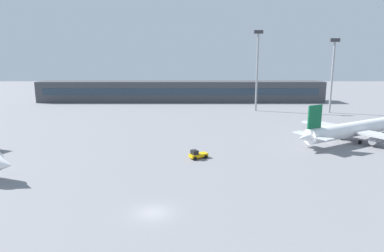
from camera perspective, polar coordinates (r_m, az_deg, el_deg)
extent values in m
plane|color=gray|center=(81.73, -3.41, -2.06)|extent=(400.00, 400.00, 0.00)
cube|color=#3F4247|center=(150.26, -1.84, 5.91)|extent=(124.50, 12.00, 9.00)
cube|color=#263847|center=(144.20, -1.92, 5.85)|extent=(118.27, 0.16, 2.80)
cone|color=white|center=(59.35, -29.48, -5.61)|extent=(5.02, 4.69, 3.50)
cylinder|color=white|center=(86.93, 26.14, -0.42)|extent=(29.35, 19.40, 3.39)
cone|color=white|center=(73.15, 18.60, -1.90)|extent=(4.13, 3.78, 2.38)
cube|color=#0C5933|center=(74.40, 20.16, 1.48)|extent=(3.54, 2.29, 4.91)
cube|color=silver|center=(74.94, 19.82, -1.53)|extent=(6.73, 8.95, 0.21)
cube|color=silver|center=(86.24, 25.80, -0.66)|extent=(17.42, 25.21, 0.45)
cylinder|color=gray|center=(83.77, 28.76, -2.15)|extent=(3.37, 3.00, 1.79)
cylinder|color=gray|center=(89.46, 22.89, -0.84)|extent=(3.37, 3.00, 1.79)
cylinder|color=black|center=(96.91, 29.67, -1.15)|extent=(0.95, 0.76, 0.89)
cylinder|color=black|center=(84.75, 26.63, -2.48)|extent=(0.95, 0.76, 0.89)
cylinder|color=black|center=(87.23, 24.08, -1.89)|extent=(0.95, 0.76, 0.89)
cube|color=#F2B20C|center=(65.26, 1.15, -4.96)|extent=(3.87, 3.09, 0.60)
cube|color=black|center=(64.64, 0.46, -4.52)|extent=(1.65, 1.76, 0.90)
cylinder|color=black|center=(65.41, -0.11, -5.19)|extent=(0.73, 0.56, 0.70)
cylinder|color=black|center=(64.12, 0.58, -5.54)|extent=(0.73, 0.56, 0.70)
cylinder|color=black|center=(66.58, 1.69, -4.89)|extent=(0.73, 0.56, 0.70)
cylinder|color=black|center=(65.31, 2.41, -5.23)|extent=(0.73, 0.56, 0.70)
cylinder|color=gray|center=(124.55, 11.01, 8.81)|extent=(0.70, 0.70, 27.45)
cube|color=#333338|center=(124.75, 11.27, 15.39)|extent=(3.20, 0.80, 1.20)
cylinder|color=gray|center=(127.40, 22.70, 7.51)|extent=(0.70, 0.70, 24.43)
cube|color=#333338|center=(127.35, 23.15, 13.26)|extent=(3.20, 0.80, 1.20)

